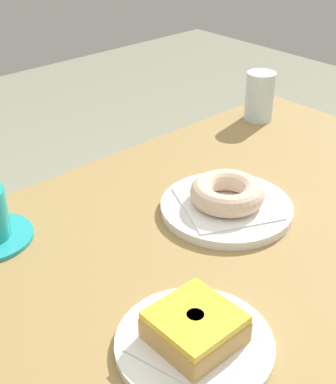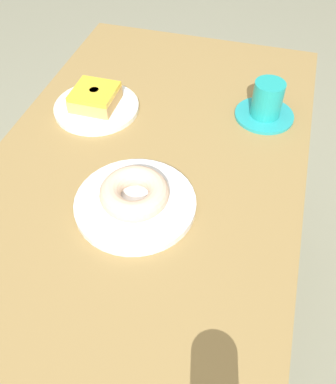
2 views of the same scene
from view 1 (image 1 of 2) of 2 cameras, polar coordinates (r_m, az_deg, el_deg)
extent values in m
cube|color=olive|center=(0.92, 3.50, -5.63)|extent=(1.20, 0.67, 0.05)
cylinder|color=#908354|center=(1.61, 10.06, -4.12)|extent=(0.06, 0.06, 0.68)
cylinder|color=white|center=(0.96, 6.17, -1.65)|extent=(0.23, 0.23, 0.02)
cube|color=white|center=(0.96, 6.20, -1.18)|extent=(0.21, 0.21, 0.00)
torus|color=beige|center=(0.95, 6.28, -0.08)|extent=(0.13, 0.13, 0.04)
cylinder|color=white|center=(0.71, 2.80, -15.73)|extent=(0.20, 0.20, 0.01)
cube|color=white|center=(0.71, 2.81, -15.30)|extent=(0.16, 0.16, 0.00)
cube|color=tan|center=(0.69, 2.85, -14.34)|extent=(0.10, 0.10, 0.03)
cube|color=yellow|center=(0.68, 2.89, -13.11)|extent=(0.10, 0.10, 0.01)
cylinder|color=tan|center=(0.68, 2.90, -12.90)|extent=(0.02, 0.02, 0.00)
cylinder|color=silver|center=(1.33, 9.67, 9.95)|extent=(0.07, 0.07, 0.12)
camera|label=2|loc=(1.33, 17.42, 34.17)|focal=39.52mm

